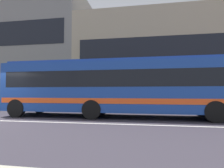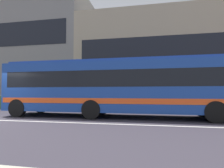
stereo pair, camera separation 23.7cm
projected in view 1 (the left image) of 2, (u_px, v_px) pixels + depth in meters
name	position (u px, v px, depth m)	size (l,w,h in m)	color
hedge_row_far	(12.00, 102.00, 16.01)	(17.91, 1.10, 1.06)	#3A612F
apartment_block_left	(11.00, 53.00, 26.45)	(21.67, 9.17, 13.88)	gray
apartment_block_right	(180.00, 61.00, 22.48)	(23.57, 9.17, 10.16)	tan
transit_bus	(111.00, 86.00, 10.81)	(12.30, 2.75, 3.17)	#1D4297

